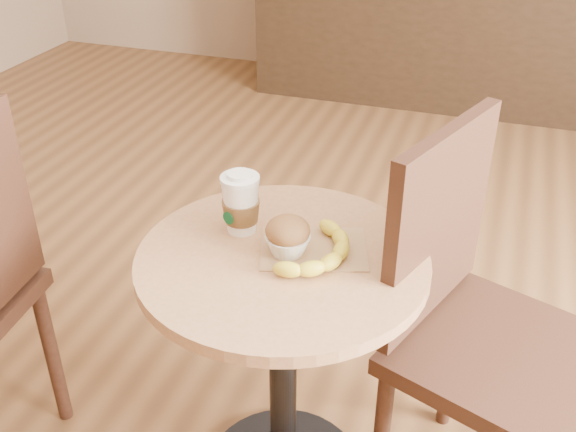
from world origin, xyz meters
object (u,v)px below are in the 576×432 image
at_px(chair_right, 478,325).
at_px(banana, 320,250).
at_px(cafe_table, 283,333).
at_px(muffin, 288,236).
at_px(coffee_cup, 241,205).

height_order(chair_right, banana, chair_right).
relative_size(cafe_table, muffin, 7.28).
xyz_separation_m(coffee_cup, muffin, (0.14, -0.06, -0.02)).
height_order(cafe_table, coffee_cup, coffee_cup).
xyz_separation_m(chair_right, muffin, (-0.44, -0.11, 0.23)).
bearing_deg(chair_right, cafe_table, 125.59).
xyz_separation_m(chair_right, coffee_cup, (-0.57, -0.05, 0.25)).
height_order(chair_right, muffin, chair_right).
bearing_deg(cafe_table, chair_right, 15.28).
bearing_deg(coffee_cup, cafe_table, -8.66).
distance_m(chair_right, coffee_cup, 0.63).
xyz_separation_m(cafe_table, muffin, (0.01, 0.01, 0.28)).
distance_m(muffin, banana, 0.08).
distance_m(cafe_table, banana, 0.26).
relative_size(coffee_cup, muffin, 1.49).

